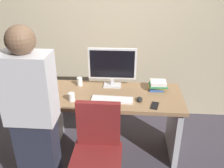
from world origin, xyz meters
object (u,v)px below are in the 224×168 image
at_px(monitor, 112,65).
at_px(book_stack, 158,85).
at_px(person_at_desk, 34,121).
at_px(cell_phone, 155,106).
at_px(keyboard, 112,100).
at_px(cup_near_keyboard, 72,97).
at_px(desk, 112,112).
at_px(office_chair, 97,159).
at_px(mouse, 140,99).
at_px(cup_by_monitor, 80,82).

height_order(monitor, book_stack, monitor).
height_order(person_at_desk, cell_phone, person_at_desk).
bearing_deg(keyboard, monitor, 96.43).
xyz_separation_m(monitor, cup_near_keyboard, (-0.40, -0.38, -0.21)).
xyz_separation_m(person_at_desk, book_stack, (1.11, 0.86, -0.04)).
height_order(desk, office_chair, office_chair).
height_order(person_at_desk, monitor, person_at_desk).
xyz_separation_m(keyboard, mouse, (0.28, 0.02, 0.01)).
xyz_separation_m(cup_by_monitor, book_stack, (0.90, -0.04, 0.01)).
height_order(office_chair, book_stack, office_chair).
bearing_deg(desk, cell_phone, -25.55).
bearing_deg(office_chair, cell_phone, 40.38).
relative_size(desk, cell_phone, 10.55).
bearing_deg(office_chair, cup_by_monitor, 109.90).
height_order(desk, book_stack, book_stack).
xyz_separation_m(desk, mouse, (0.29, -0.12, 0.24)).
bearing_deg(book_stack, keyboard, -149.45).
bearing_deg(mouse, keyboard, -176.81).
bearing_deg(mouse, person_at_desk, -147.15).
relative_size(monitor, book_stack, 2.57).
bearing_deg(cup_near_keyboard, person_at_desk, -110.30).
xyz_separation_m(office_chair, cup_by_monitor, (-0.31, 0.86, 0.36)).
xyz_separation_m(office_chair, mouse, (0.38, 0.54, 0.33)).
relative_size(office_chair, cup_by_monitor, 9.86).
distance_m(desk, mouse, 0.40).
bearing_deg(cup_by_monitor, mouse, -24.49).
bearing_deg(mouse, book_stack, 53.02).
distance_m(desk, book_stack, 0.59).
height_order(desk, mouse, mouse).
bearing_deg(office_chair, mouse, 55.03).
relative_size(desk, cup_by_monitor, 15.94).
bearing_deg(book_stack, monitor, 174.09).
height_order(office_chair, monitor, monitor).
bearing_deg(monitor, cup_by_monitor, -178.11).
bearing_deg(cell_phone, office_chair, -125.79).
bearing_deg(book_stack, person_at_desk, -142.31).
distance_m(person_at_desk, cup_by_monitor, 0.92).
xyz_separation_m(person_at_desk, cell_phone, (1.05, 0.49, -0.09)).
xyz_separation_m(monitor, cup_by_monitor, (-0.38, -0.01, -0.21)).
bearing_deg(desk, office_chair, -97.52).
distance_m(office_chair, mouse, 0.74).
height_order(keyboard, cup_near_keyboard, cup_near_keyboard).
bearing_deg(desk, mouse, -21.72).
xyz_separation_m(keyboard, cell_phone, (0.43, -0.08, -0.01)).
xyz_separation_m(person_at_desk, cup_near_keyboard, (0.20, 0.53, -0.06)).
relative_size(cup_by_monitor, book_stack, 0.45).
bearing_deg(person_at_desk, cell_phone, 24.93).
distance_m(mouse, cell_phone, 0.18).
xyz_separation_m(monitor, keyboard, (0.02, -0.34, -0.25)).
xyz_separation_m(desk, cup_by_monitor, (-0.40, 0.20, 0.27)).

